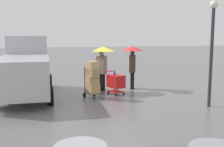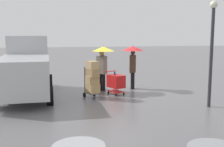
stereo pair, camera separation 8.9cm
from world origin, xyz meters
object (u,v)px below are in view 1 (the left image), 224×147
object	(u,v)px
street_lamp	(212,43)
cargo_van_parked_right	(26,69)
pedestrian_pink_side	(102,58)
pedestrian_black_side	(132,57)
shopping_cart_vendor	(116,82)
hand_dolly_boxes	(92,79)

from	to	relation	value
street_lamp	cargo_van_parked_right	bearing A→B (deg)	-26.14
pedestrian_pink_side	pedestrian_black_side	xyz separation A→B (m)	(-1.51, -0.15, 0.00)
shopping_cart_vendor	street_lamp	size ratio (longest dim) A/B	0.27
pedestrian_pink_side	pedestrian_black_side	world-z (taller)	same
pedestrian_pink_side	cargo_van_parked_right	bearing A→B (deg)	5.81
pedestrian_black_side	street_lamp	size ratio (longest dim) A/B	0.56
cargo_van_parked_right	hand_dolly_boxes	size ratio (longest dim) A/B	3.44
hand_dolly_boxes	street_lamp	size ratio (longest dim) A/B	0.40
pedestrian_black_side	street_lamp	world-z (taller)	street_lamp
shopping_cart_vendor	pedestrian_pink_side	xyz separation A→B (m)	(0.44, -0.91, 1.02)
hand_dolly_boxes	cargo_van_parked_right	bearing A→B (deg)	-20.29
shopping_cart_vendor	street_lamp	distance (m)	4.41
cargo_van_parked_right	pedestrian_pink_side	world-z (taller)	cargo_van_parked_right
hand_dolly_boxes	pedestrian_black_side	world-z (taller)	pedestrian_black_side
street_lamp	shopping_cart_vendor	bearing A→B (deg)	-43.53
shopping_cart_vendor	hand_dolly_boxes	world-z (taller)	hand_dolly_boxes
shopping_cart_vendor	pedestrian_pink_side	distance (m)	1.43
cargo_van_parked_right	pedestrian_black_side	xyz separation A→B (m)	(-4.94, -0.50, 0.41)
shopping_cart_vendor	pedestrian_pink_side	size ratio (longest dim) A/B	0.49
street_lamp	pedestrian_black_side	bearing A→B (deg)	-64.28
cargo_van_parked_right	pedestrian_black_side	bearing A→B (deg)	-174.24
pedestrian_black_side	street_lamp	bearing A→B (deg)	115.72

